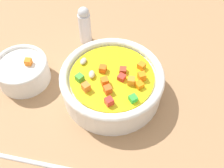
{
  "coord_description": "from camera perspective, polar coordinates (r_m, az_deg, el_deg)",
  "views": [
    {
      "loc": [
        14.03,
        27.62,
        43.27
      ],
      "look_at": [
        0.0,
        0.0,
        2.9
      ],
      "focal_mm": 43.65,
      "sensor_mm": 36.0,
      "label": 1
    }
  ],
  "objects": [
    {
      "name": "ground_plane",
      "position": [
        0.54,
        0.0,
        -2.52
      ],
      "size": [
        140.0,
        140.0,
        2.0
      ],
      "primitive_type": "cube",
      "color": "#9E754F"
    },
    {
      "name": "pepper_shaker",
      "position": [
        0.6,
        -5.74,
        12.19
      ],
      "size": [
        2.67,
        2.67,
        9.0
      ],
      "color": "silver",
      "rests_on": "ground_plane"
    },
    {
      "name": "side_bowl_small",
      "position": [
        0.56,
        -18.25,
        2.68
      ],
      "size": [
        10.38,
        10.38,
        5.48
      ],
      "color": "white",
      "rests_on": "ground_plane"
    },
    {
      "name": "soup_bowl_main",
      "position": [
        0.51,
        0.0,
        0.23
      ],
      "size": [
        19.1,
        19.1,
        6.69
      ],
      "color": "white",
      "rests_on": "ground_plane"
    }
  ]
}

